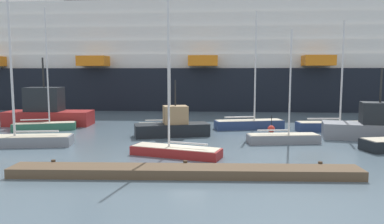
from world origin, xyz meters
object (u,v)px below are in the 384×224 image
sailboat_4 (249,123)px  sailboat_7 (45,124)px  sailboat_2 (283,137)px  sailboat_3 (176,149)px  sailboat_1 (166,126)px  sailboat_6 (23,139)px  fishing_boat_3 (173,126)px  channel_buoy_1 (271,129)px  cruise_ship (204,63)px  fishing_boat_1 (375,126)px  fishing_boat_2 (48,112)px  sailboat_0 (334,125)px

sailboat_4 → sailboat_7: (-19.88, -1.42, -0.03)m
sailboat_2 → sailboat_3: sailboat_3 is taller
sailboat_2 → sailboat_7: bearing=158.8°
sailboat_1 → sailboat_6: (-10.14, -7.67, 0.12)m
fishing_boat_3 → channel_buoy_1: bearing=-1.2°
sailboat_1 → sailboat_3: size_ratio=0.74×
sailboat_3 → cruise_ship: 36.17m
fishing_boat_3 → cruise_ship: bearing=70.1°
sailboat_1 → sailboat_4: bearing=0.2°
sailboat_2 → fishing_boat_3: (-9.00, 2.97, 0.42)m
sailboat_2 → fishing_boat_1: size_ratio=1.05×
sailboat_1 → sailboat_3: bearing=-89.3°
sailboat_7 → fishing_boat_3: size_ratio=1.72×
fishing_boat_1 → fishing_boat_2: (-30.74, 7.26, 0.36)m
fishing_boat_2 → channel_buoy_1: size_ratio=5.49×
sailboat_0 → channel_buoy_1: 6.30m
sailboat_7 → cruise_ship: bearing=43.0°
cruise_ship → sailboat_6: bearing=-110.6°
sailboat_0 → sailboat_3: (-14.38, -10.93, -0.07)m
sailboat_1 → sailboat_6: bearing=-151.4°
sailboat_0 → fishing_boat_1: bearing=-70.7°
sailboat_3 → channel_buoy_1: (8.19, 9.74, -0.16)m
fishing_boat_1 → fishing_boat_2: bearing=-179.6°
sailboat_7 → fishing_boat_2: 3.62m
sailboat_6 → channel_buoy_1: bearing=-168.5°
fishing_boat_2 → fishing_boat_3: (13.75, -6.13, -0.55)m
sailboat_4 → sailboat_0: bearing=-18.4°
channel_buoy_1 → sailboat_3: bearing=-130.1°
sailboat_3 → fishing_boat_1: 17.47m
fishing_boat_1 → fishing_boat_3: fishing_boat_1 is taller
sailboat_2 → sailboat_0: bearing=38.7°
fishing_boat_2 → sailboat_0: bearing=173.6°
sailboat_4 → channel_buoy_1: sailboat_4 is taller
sailboat_1 → sailboat_2: sailboat_2 is taller
fishing_boat_3 → cruise_ship: size_ratio=0.06×
sailboat_3 → channel_buoy_1: 12.73m
sailboat_0 → sailboat_7: bearing=177.7°
fishing_boat_3 → sailboat_1: bearing=93.1°
sailboat_0 → sailboat_6: bearing=-166.3°
sailboat_0 → sailboat_4: (-7.96, 1.00, 0.03)m
sailboat_4 → fishing_boat_1: size_ratio=1.35×
sailboat_4 → fishing_boat_2: sailboat_4 is taller
sailboat_2 → fishing_boat_1: 8.22m
cruise_ship → sailboat_3: bearing=-90.8°
sailboat_6 → channel_buoy_1: 21.16m
sailboat_7 → fishing_boat_3: bearing=-27.6°
sailboat_1 → sailboat_6: 12.71m
fishing_boat_1 → cruise_ship: size_ratio=0.07×
sailboat_7 → fishing_boat_1: (29.63, -3.93, 0.51)m
fishing_boat_3 → sailboat_2: bearing=-32.3°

